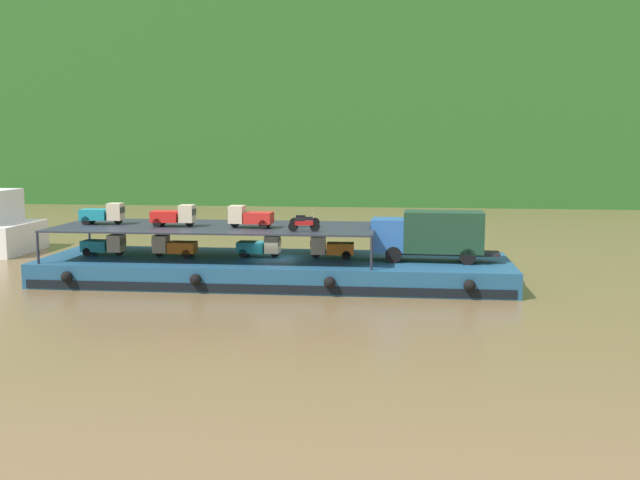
{
  "coord_description": "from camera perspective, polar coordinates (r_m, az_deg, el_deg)",
  "views": [
    {
      "loc": [
        7.83,
        -44.75,
        8.81
      ],
      "look_at": [
        2.9,
        0.0,
        2.7
      ],
      "focal_mm": 40.57,
      "sensor_mm": 36.0,
      "label": 1
    }
  ],
  "objects": [
    {
      "name": "ground_plane",
      "position": [
        46.28,
        -3.58,
        -3.26
      ],
      "size": [
        400.0,
        400.0,
        0.0
      ],
      "primitive_type": "plane",
      "color": "brown"
    },
    {
      "name": "motorcycle_upper_port",
      "position": [
        43.15,
        -1.3,
        1.24
      ],
      "size": [
        1.9,
        0.55,
        0.87
      ],
      "color": "black",
      "rests_on": "cargo_rack"
    },
    {
      "name": "mini_truck_upper_stern",
      "position": [
        49.12,
        -16.75,
        2.0
      ],
      "size": [
        2.78,
        1.27,
        1.38
      ],
      "color": "teal",
      "rests_on": "cargo_rack"
    },
    {
      "name": "hillside_far_bank",
      "position": [
        117.13,
        2.49,
        12.05
      ],
      "size": [
        137.35,
        38.82,
        31.35
      ],
      "color": "#286023",
      "rests_on": "ground"
    },
    {
      "name": "motorcycle_upper_centre",
      "position": [
        45.4,
        -1.25,
        1.56
      ],
      "size": [
        1.9,
        0.55,
        0.87
      ],
      "color": "black",
      "rests_on": "cargo_rack"
    },
    {
      "name": "cargo_barge",
      "position": [
        46.12,
        -3.59,
        -2.35
      ],
      "size": [
        29.53,
        8.86,
        1.5
      ],
      "color": "navy",
      "rests_on": "ground"
    },
    {
      "name": "mini_truck_upper_fore",
      "position": [
        45.26,
        -5.55,
        1.83
      ],
      "size": [
        2.79,
        1.29,
        1.38
      ],
      "color": "red",
      "rests_on": "cargo_rack"
    },
    {
      "name": "mini_truck_lower_stern",
      "position": [
        48.92,
        -16.65,
        -0.37
      ],
      "size": [
        2.78,
        1.27,
        1.38
      ],
      "color": "teal",
      "rests_on": "cargo_barge"
    },
    {
      "name": "cargo_rack",
      "position": [
        46.55,
        -8.23,
        1.02
      ],
      "size": [
        20.33,
        7.51,
        2.0
      ],
      "color": "#232833",
      "rests_on": "cargo_barge"
    },
    {
      "name": "mini_truck_lower_fore",
      "position": [
        45.77,
        0.91,
        -0.59
      ],
      "size": [
        2.78,
        1.28,
        1.38
      ],
      "color": "orange",
      "rests_on": "cargo_barge"
    },
    {
      "name": "mini_truck_upper_mid",
      "position": [
        46.7,
        -11.43,
        1.9
      ],
      "size": [
        2.75,
        1.22,
        1.38
      ],
      "color": "red",
      "rests_on": "cargo_rack"
    },
    {
      "name": "covered_lorry",
      "position": [
        45.02,
        8.72,
        0.47
      ],
      "size": [
        7.92,
        2.54,
        3.1
      ],
      "color": "#285BA3",
      "rests_on": "cargo_barge"
    },
    {
      "name": "mini_truck_lower_aft",
      "position": [
        47.26,
        -11.45,
        -0.48
      ],
      "size": [
        2.75,
        1.22,
        1.38
      ],
      "color": "orange",
      "rests_on": "cargo_barge"
    },
    {
      "name": "mini_truck_lower_mid",
      "position": [
        46.41,
        -4.78,
        -0.5
      ],
      "size": [
        2.76,
        1.24,
        1.38
      ],
      "color": "teal",
      "rests_on": "cargo_barge"
    }
  ]
}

